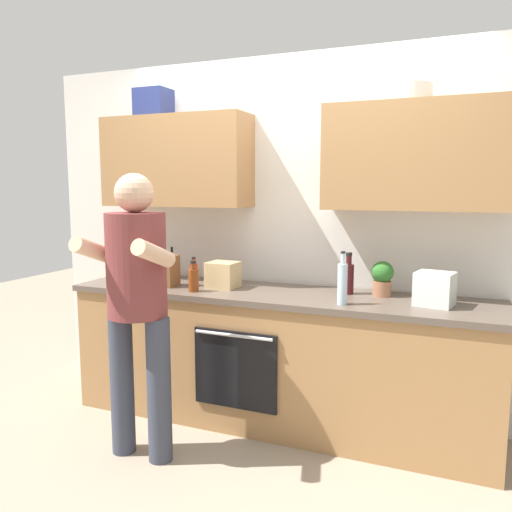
% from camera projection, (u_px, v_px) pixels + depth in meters
% --- Properties ---
extents(ground_plane, '(12.00, 12.00, 0.00)m').
position_uv_depth(ground_plane, '(275.00, 421.00, 3.50)').
color(ground_plane, gray).
extents(back_wall_unit, '(4.00, 0.38, 2.50)m').
position_uv_depth(back_wall_unit, '(289.00, 202.00, 3.56)').
color(back_wall_unit, silver).
rests_on(back_wall_unit, ground).
extents(counter, '(2.84, 0.67, 0.90)m').
position_uv_depth(counter, '(275.00, 358.00, 3.44)').
color(counter, '#A37547').
rests_on(counter, ground).
extents(person_standing, '(0.49, 0.45, 1.67)m').
position_uv_depth(person_standing, '(137.00, 294.00, 2.92)').
color(person_standing, '#383D4C').
rests_on(person_standing, ground).
extents(bottle_syrup, '(0.06, 0.06, 0.29)m').
position_uv_depth(bottle_syrup, '(141.00, 267.00, 3.61)').
color(bottle_syrup, '#8C4C14').
rests_on(bottle_syrup, counter).
extents(bottle_soy, '(0.08, 0.08, 0.25)m').
position_uv_depth(bottle_soy, '(153.00, 267.00, 3.80)').
color(bottle_soy, black).
rests_on(bottle_soy, counter).
extents(bottle_wine, '(0.07, 0.07, 0.27)m').
position_uv_depth(bottle_wine, '(348.00, 277.00, 3.32)').
color(bottle_wine, '#471419').
rests_on(bottle_wine, counter).
extents(bottle_water, '(0.06, 0.06, 0.32)m').
position_uv_depth(bottle_water, '(342.00, 283.00, 3.02)').
color(bottle_water, silver).
rests_on(bottle_water, counter).
extents(bottle_vinegar, '(0.07, 0.07, 0.21)m').
position_uv_depth(bottle_vinegar, '(193.00, 279.00, 3.40)').
color(bottle_vinegar, brown).
rests_on(bottle_vinegar, counter).
extents(bottle_hotsauce, '(0.05, 0.05, 0.21)m').
position_uv_depth(bottle_hotsauce, '(194.00, 274.00, 3.59)').
color(bottle_hotsauce, red).
rests_on(bottle_hotsauce, counter).
extents(cup_ceramic, '(0.09, 0.09, 0.10)m').
position_uv_depth(cup_ceramic, '(150.00, 270.00, 3.98)').
color(cup_ceramic, '#BF4C47').
rests_on(cup_ceramic, counter).
extents(knife_block, '(0.10, 0.14, 0.28)m').
position_uv_depth(knife_block, '(169.00, 271.00, 3.57)').
color(knife_block, brown).
rests_on(knife_block, counter).
extents(potted_herb, '(0.14, 0.14, 0.22)m').
position_uv_depth(potted_herb, '(382.00, 277.00, 3.25)').
color(potted_herb, '#9E6647').
rests_on(potted_herb, counter).
extents(grocery_bag_bread, '(0.21, 0.19, 0.18)m').
position_uv_depth(grocery_bag_bread, '(223.00, 275.00, 3.53)').
color(grocery_bag_bread, tan).
rests_on(grocery_bag_bread, counter).
extents(grocery_bag_produce, '(0.24, 0.23, 0.20)m').
position_uv_depth(grocery_bag_produce, '(435.00, 289.00, 2.99)').
color(grocery_bag_produce, silver).
rests_on(grocery_bag_produce, counter).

